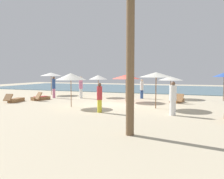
# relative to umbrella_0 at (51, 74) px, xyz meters

# --- Properties ---
(ground_plane) EXTENTS (60.00, 60.00, 0.00)m
(ground_plane) POSITION_rel_umbrella_0_xyz_m (8.51, -4.42, -2.11)
(ground_plane) COLOR beige
(ocean_water) EXTENTS (48.00, 16.00, 0.06)m
(ocean_water) POSITION_rel_umbrella_0_xyz_m (8.51, 12.58, -2.08)
(ocean_water) COLOR slate
(ocean_water) RESTS_ON ground_plane
(umbrella_0) EXTENTS (2.16, 2.16, 2.28)m
(umbrella_0) POSITION_rel_umbrella_0_xyz_m (0.00, 0.00, 0.00)
(umbrella_0) COLOR olive
(umbrella_0) RESTS_ON ground_plane
(umbrella_1) EXTENTS (2.00, 2.00, 2.25)m
(umbrella_1) POSITION_rel_umbrella_0_xyz_m (6.27, -6.75, -0.08)
(umbrella_1) COLOR brown
(umbrella_1) RESTS_ON ground_plane
(umbrella_2) EXTENTS (1.75, 1.75, 2.05)m
(umbrella_2) POSITION_rel_umbrella_0_xyz_m (5.41, -0.35, -0.26)
(umbrella_2) COLOR olive
(umbrella_2) RESTS_ON ground_plane
(umbrella_3) EXTENTS (1.75, 1.75, 2.29)m
(umbrella_3) POSITION_rel_umbrella_0_xyz_m (16.05, 0.38, 0.00)
(umbrella_3) COLOR brown
(umbrella_3) RESTS_ON ground_plane
(umbrella_5) EXTENTS (2.16, 2.16, 2.31)m
(umbrella_5) POSITION_rel_umbrella_0_xyz_m (11.62, -5.32, 0.05)
(umbrella_5) COLOR brown
(umbrella_5) RESTS_ON ground_plane
(umbrella_6) EXTENTS (2.22, 2.22, 2.13)m
(umbrella_6) POSITION_rel_umbrella_0_xyz_m (8.80, -2.63, -0.15)
(umbrella_6) COLOR brown
(umbrella_6) RESTS_ON ground_plane
(umbrella_7) EXTENTS (2.15, 2.15, 1.95)m
(umbrella_7) POSITION_rel_umbrella_0_xyz_m (11.85, 0.77, -0.33)
(umbrella_7) COLOR brown
(umbrella_7) RESTS_ON ground_plane
(lounger_1) EXTENTS (0.93, 1.79, 0.67)m
(lounger_1) POSITION_rel_umbrella_0_xyz_m (0.82, -5.91, -1.94)
(lounger_1) COLOR olive
(lounger_1) RESTS_ON ground_plane
(lounger_3) EXTENTS (1.07, 1.76, 0.72)m
(lounger_3) POSITION_rel_umbrella_0_xyz_m (12.66, -1.80, -1.94)
(lounger_3) COLOR olive
(lounger_3) RESTS_ON ground_plane
(lounger_4) EXTENTS (1.21, 1.76, 0.72)m
(lounger_4) POSITION_rel_umbrella_0_xyz_m (1.84, -4.18, -1.93)
(lounger_4) COLOR olive
(lounger_4) RESTS_ON ground_plane
(person_0) EXTENTS (0.44, 0.44, 1.71)m
(person_0) POSITION_rel_umbrella_0_xyz_m (8.86, -8.00, -1.24)
(person_0) COLOR yellow
(person_0) RESTS_ON ground_plane
(person_1) EXTENTS (0.42, 0.42, 1.70)m
(person_1) POSITION_rel_umbrella_0_xyz_m (9.48, -0.09, -1.24)
(person_1) COLOR #2D4C8C
(person_1) RESTS_ON ground_plane
(person_2) EXTENTS (0.33, 0.33, 1.93)m
(person_2) POSITION_rel_umbrella_0_xyz_m (1.92, -2.36, -1.10)
(person_2) COLOR #D17299
(person_2) RESTS_ON ground_plane
(person_4) EXTENTS (0.45, 0.45, 1.83)m
(person_4) POSITION_rel_umbrella_0_xyz_m (12.90, -7.46, -1.19)
(person_4) COLOR white
(person_4) RESTS_ON ground_plane
(person_5) EXTENTS (0.45, 0.45, 1.94)m
(person_5) POSITION_rel_umbrella_0_xyz_m (4.31, -1.71, -1.11)
(person_5) COLOR white
(person_5) RESTS_ON ground_plane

